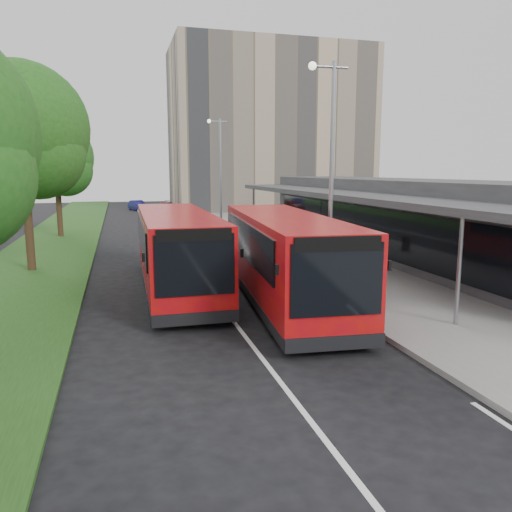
{
  "coord_description": "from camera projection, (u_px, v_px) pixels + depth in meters",
  "views": [
    {
      "loc": [
        -3.15,
        -14.6,
        4.45
      ],
      "look_at": [
        1.4,
        1.94,
        1.5
      ],
      "focal_mm": 35.0,
      "sensor_mm": 36.0,
      "label": 1
    }
  ],
  "objects": [
    {
      "name": "bollard",
      "position": [
        241.0,
        227.0,
        33.95
      ],
      "size": [
        0.19,
        0.19,
        0.93
      ],
      "primitive_type": "cylinder",
      "rotation": [
        0.0,
        0.0,
        -0.38
      ],
      "color": "#FFE90D",
      "rests_on": "pavement"
    },
    {
      "name": "kerb_dashes",
      "position": [
        217.0,
        236.0,
        34.37
      ],
      "size": [
        0.12,
        56.0,
        0.01
      ],
      "color": "silver",
      "rests_on": "ground"
    },
    {
      "name": "ground",
      "position": [
        229.0,
        316.0,
        15.46
      ],
      "size": [
        120.0,
        120.0,
        0.0
      ],
      "primitive_type": "plane",
      "color": "black",
      "rests_on": "ground"
    },
    {
      "name": "pavement",
      "position": [
        251.0,
        232.0,
        36.02
      ],
      "size": [
        5.0,
        80.0,
        0.15
      ],
      "primitive_type": "cube",
      "color": "slate",
      "rests_on": "ground"
    },
    {
      "name": "bus_second",
      "position": [
        177.0,
        251.0,
        18.55
      ],
      "size": [
        2.81,
        10.38,
        2.92
      ],
      "rotation": [
        0.0,
        0.0,
        -0.01
      ],
      "color": "#B61409",
      "rests_on": "ground"
    },
    {
      "name": "car_far",
      "position": [
        138.0,
        205.0,
        56.12
      ],
      "size": [
        2.19,
        3.64,
        1.13
      ],
      "primitive_type": "imported",
      "rotation": [
        0.0,
        0.0,
        0.31
      ],
      "color": "navy",
      "rests_on": "ground"
    },
    {
      "name": "office_block",
      "position": [
        269.0,
        130.0,
        57.5
      ],
      "size": [
        22.0,
        12.0,
        18.0
      ],
      "primitive_type": "cube",
      "color": "tan",
      "rests_on": "ground"
    },
    {
      "name": "bus_main",
      "position": [
        284.0,
        259.0,
        16.74
      ],
      "size": [
        3.58,
        10.72,
        2.98
      ],
      "rotation": [
        0.0,
        0.0,
        -0.09
      ],
      "color": "#B61409",
      "rests_on": "ground"
    },
    {
      "name": "litter_bin",
      "position": [
        287.0,
        248.0,
        25.36
      ],
      "size": [
        0.51,
        0.51,
        0.78
      ],
      "primitive_type": "cylinder",
      "rotation": [
        0.0,
        0.0,
        -0.2
      ],
      "color": "#352115",
      "rests_on": "pavement"
    },
    {
      "name": "grass_verge",
      "position": [
        59.0,
        239.0,
        32.62
      ],
      "size": [
        5.0,
        80.0,
        0.1
      ],
      "primitive_type": "cube",
      "color": "#1E4315",
      "rests_on": "ground"
    },
    {
      "name": "lane_centre_line",
      "position": [
        175.0,
        246.0,
        29.71
      ],
      "size": [
        0.12,
        70.0,
        0.01
      ],
      "primitive_type": "cube",
      "color": "silver",
      "rests_on": "ground"
    },
    {
      "name": "tree_mid",
      "position": [
        22.0,
        137.0,
        21.24
      ],
      "size": [
        5.62,
        5.62,
        9.03
      ],
      "color": "#2F2013",
      "rests_on": "ground"
    },
    {
      "name": "lamp_post_far",
      "position": [
        219.0,
        167.0,
        36.64
      ],
      "size": [
        1.44,
        0.28,
        8.0
      ],
      "color": "gray",
      "rests_on": "pavement"
    },
    {
      "name": "car_near",
      "position": [
        165.0,
        207.0,
        52.12
      ],
      "size": [
        2.63,
        4.01,
        1.27
      ],
      "primitive_type": "imported",
      "rotation": [
        0.0,
        0.0,
        -0.33
      ],
      "color": "#5F0D10",
      "rests_on": "ground"
    },
    {
      "name": "tree_far",
      "position": [
        56.0,
        162.0,
        32.78
      ],
      "size": [
        4.82,
        4.82,
        7.75
      ],
      "color": "#2F2013",
      "rests_on": "ground"
    },
    {
      "name": "lamp_post_near",
      "position": [
        330.0,
        163.0,
        17.63
      ],
      "size": [
        1.44,
        0.28,
        8.0
      ],
      "color": "gray",
      "rests_on": "pavement"
    },
    {
      "name": "station_building",
      "position": [
        402.0,
        218.0,
        25.55
      ],
      "size": [
        7.7,
        26.0,
        4.0
      ],
      "color": "#2D2D30",
      "rests_on": "ground"
    }
  ]
}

